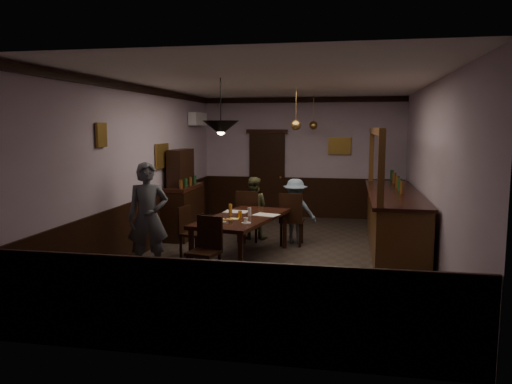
% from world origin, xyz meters
% --- Properties ---
extents(room, '(5.01, 8.01, 3.01)m').
position_xyz_m(room, '(0.00, 0.00, 1.50)').
color(room, '#2D2621').
rests_on(room, ground).
extents(dining_table, '(1.41, 2.35, 0.75)m').
position_xyz_m(dining_table, '(-0.62, -0.28, 0.69)').
color(dining_table, black).
rests_on(dining_table, ground).
extents(chair_far_left, '(0.44, 0.44, 1.02)m').
position_xyz_m(chair_far_left, '(-0.79, 1.05, 0.56)').
color(chair_far_left, black).
rests_on(chair_far_left, ground).
extents(chair_far_right, '(0.45, 0.45, 1.02)m').
position_xyz_m(chair_far_right, '(0.09, 0.87, 0.56)').
color(chair_far_right, black).
rests_on(chair_far_right, ground).
extents(chair_near, '(0.50, 0.50, 0.96)m').
position_xyz_m(chair_near, '(-0.87, -1.58, 0.53)').
color(chair_near, black).
rests_on(chair_near, ground).
extents(chair_side, '(0.47, 0.47, 0.89)m').
position_xyz_m(chair_side, '(-1.56, -0.29, 0.49)').
color(chair_side, black).
rests_on(chair_side, ground).
extents(person_standing, '(0.74, 0.61, 1.73)m').
position_xyz_m(person_standing, '(-1.89, -1.30, 0.87)').
color(person_standing, '#4D4F59').
rests_on(person_standing, ground).
extents(person_seated_left, '(0.63, 0.49, 1.27)m').
position_xyz_m(person_seated_left, '(-0.75, 1.33, 0.64)').
color(person_seated_left, brown).
rests_on(person_seated_left, ground).
extents(person_seated_right, '(0.83, 0.49, 1.26)m').
position_xyz_m(person_seated_right, '(0.13, 1.15, 0.63)').
color(person_seated_right, slate).
rests_on(person_seated_right, ground).
extents(newspaper_left, '(0.44, 0.32, 0.01)m').
position_xyz_m(newspaper_left, '(-0.83, 0.15, 0.75)').
color(newspaper_left, silver).
rests_on(newspaper_left, dining_table).
extents(newspaper_right, '(0.49, 0.41, 0.01)m').
position_xyz_m(newspaper_right, '(-0.23, -0.08, 0.75)').
color(newspaper_right, silver).
rests_on(newspaper_right, dining_table).
extents(napkin, '(0.18, 0.18, 0.00)m').
position_xyz_m(napkin, '(-0.70, -0.52, 0.75)').
color(napkin, '#EFE458').
rests_on(napkin, dining_table).
extents(saucer, '(0.15, 0.15, 0.01)m').
position_xyz_m(saucer, '(-0.43, -0.86, 0.76)').
color(saucer, white).
rests_on(saucer, dining_table).
extents(coffee_cup, '(0.09, 0.09, 0.07)m').
position_xyz_m(coffee_cup, '(-0.44, -0.84, 0.80)').
color(coffee_cup, white).
rests_on(coffee_cup, saucer).
extents(pastry_plate, '(0.22, 0.22, 0.01)m').
position_xyz_m(pastry_plate, '(-0.81, -0.80, 0.76)').
color(pastry_plate, white).
rests_on(pastry_plate, dining_table).
extents(pastry_ring_a, '(0.13, 0.13, 0.04)m').
position_xyz_m(pastry_ring_a, '(-0.85, -0.81, 0.79)').
color(pastry_ring_a, '#C68C47').
rests_on(pastry_ring_a, pastry_plate).
extents(pastry_ring_b, '(0.13, 0.13, 0.04)m').
position_xyz_m(pastry_ring_b, '(-0.72, -0.80, 0.79)').
color(pastry_ring_b, '#C68C47').
rests_on(pastry_ring_b, pastry_plate).
extents(soda_can, '(0.07, 0.07, 0.12)m').
position_xyz_m(soda_can, '(-0.62, -0.42, 0.81)').
color(soda_can, orange).
rests_on(soda_can, dining_table).
extents(beer_glass, '(0.06, 0.06, 0.20)m').
position_xyz_m(beer_glass, '(-0.83, -0.24, 0.85)').
color(beer_glass, '#BF721E').
rests_on(beer_glass, dining_table).
extents(water_glass, '(0.06, 0.06, 0.15)m').
position_xyz_m(water_glass, '(-0.50, -0.23, 0.82)').
color(water_glass, silver).
rests_on(water_glass, dining_table).
extents(pepper_mill, '(0.04, 0.04, 0.14)m').
position_xyz_m(pepper_mill, '(-1.13, -0.90, 0.82)').
color(pepper_mill, black).
rests_on(pepper_mill, dining_table).
extents(sideboard, '(0.49, 1.37, 1.81)m').
position_xyz_m(sideboard, '(-2.21, 1.27, 0.73)').
color(sideboard, black).
rests_on(sideboard, ground).
extents(bar_counter, '(0.93, 4.01, 2.25)m').
position_xyz_m(bar_counter, '(1.99, 1.02, 0.57)').
color(bar_counter, '#492713').
rests_on(bar_counter, ground).
extents(door_back, '(0.90, 0.06, 2.10)m').
position_xyz_m(door_back, '(-0.90, 3.95, 1.05)').
color(door_back, black).
rests_on(door_back, ground).
extents(ac_unit, '(0.20, 0.85, 0.30)m').
position_xyz_m(ac_unit, '(-2.38, 2.90, 2.45)').
color(ac_unit, white).
rests_on(ac_unit, ground).
extents(picture_left_small, '(0.04, 0.28, 0.36)m').
position_xyz_m(picture_left_small, '(-2.46, -1.60, 2.15)').
color(picture_left_small, olive).
rests_on(picture_left_small, ground).
extents(picture_left_large, '(0.04, 0.62, 0.48)m').
position_xyz_m(picture_left_large, '(-2.46, 0.80, 1.70)').
color(picture_left_large, olive).
rests_on(picture_left_large, ground).
extents(picture_back, '(0.55, 0.04, 0.42)m').
position_xyz_m(picture_back, '(0.90, 3.96, 1.80)').
color(picture_back, olive).
rests_on(picture_back, ground).
extents(pendant_iron, '(0.56, 0.56, 0.86)m').
position_xyz_m(pendant_iron, '(-0.77, -1.07, 2.25)').
color(pendant_iron, black).
rests_on(pendant_iron, ground).
extents(pendant_brass_mid, '(0.20, 0.20, 0.81)m').
position_xyz_m(pendant_brass_mid, '(0.10, 1.42, 2.30)').
color(pendant_brass_mid, '#BF8C3F').
rests_on(pendant_brass_mid, ground).
extents(pendant_brass_far, '(0.20, 0.20, 0.81)m').
position_xyz_m(pendant_brass_far, '(0.30, 3.35, 2.30)').
color(pendant_brass_far, '#BF8C3F').
rests_on(pendant_brass_far, ground).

